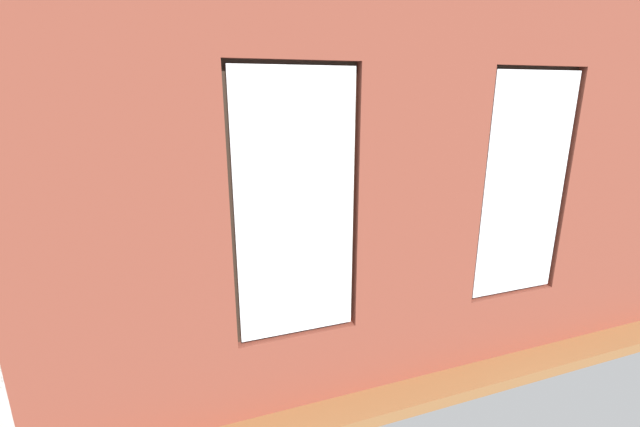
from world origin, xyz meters
name	(u,v)px	position (x,y,z in m)	size (l,w,h in m)	color
ground_plane	(318,274)	(0.00, 0.00, -0.05)	(6.46, 5.41, 0.10)	brown
brick_wall_with_windows	(419,186)	(0.00, 2.32, 1.66)	(5.86, 0.30, 3.33)	brown
white_wall_right	(52,164)	(2.88, 0.20, 1.67)	(0.10, 4.41, 3.33)	silver
couch_by_window	(354,308)	(0.22, 1.67, 0.33)	(1.79, 0.87, 0.80)	black
couch_left	(465,234)	(-2.23, 0.19, 0.33)	(0.93, 1.77, 0.80)	black
coffee_table	(286,244)	(0.38, -0.23, 0.36)	(1.40, 0.74, 0.41)	tan
cup_ceramic	(257,243)	(0.80, -0.12, 0.46)	(0.07, 0.07, 0.09)	#33567F
candle_jar	(310,231)	(-0.01, -0.36, 0.46)	(0.08, 0.08, 0.10)	#B7333D
remote_silver	(296,241)	(0.27, -0.12, 0.42)	(0.05, 0.17, 0.02)	#B2B2B7
remote_black	(272,239)	(0.55, -0.32, 0.42)	(0.05, 0.17, 0.02)	black
media_console	(108,277)	(2.58, -0.16, 0.24)	(1.06, 0.42, 0.47)	black
tv_flatscreen	(101,225)	(2.58, -0.16, 0.88)	(1.15, 0.20, 0.82)	black
papasan_chair	(300,213)	(-0.16, -1.32, 0.45)	(1.14, 1.14, 0.71)	olive
potted_plant_beside_window_right	(221,299)	(1.49, 1.78, 0.70)	(0.67, 0.67, 1.06)	gray
potted_plant_near_tv	(154,283)	(2.03, 0.82, 0.51)	(0.68, 0.68, 0.77)	#9E5638
potted_plant_mid_room_small	(354,227)	(-0.81, -0.63, 0.34)	(0.32, 0.32, 0.49)	brown
potted_plant_corner_far_left	(567,261)	(-2.38, 1.78, 0.50)	(0.51, 0.51, 0.79)	#47423D
potted_plant_foreground_right	(138,203)	(2.27, -1.66, 0.75)	(0.92, 0.92, 1.40)	gray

